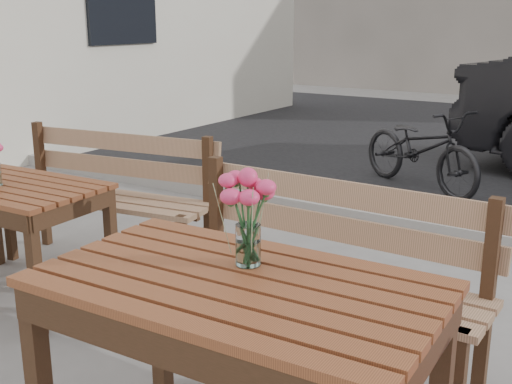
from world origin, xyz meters
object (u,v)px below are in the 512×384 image
Objects in this scene: main_table at (237,316)px; bicycle at (421,148)px; second_table at (8,202)px; main_vase at (248,205)px.

bicycle is at bearing 99.14° from main_table.
second_table is 0.76× the size of bicycle.
main_vase is 4.43m from bicycle.
main_vase is at bearing -140.77° from bicycle.
main_table reaches higher than bicycle.
main_vase reaches higher than bicycle.
main_table is 2.18m from second_table.
bicycle is (-0.82, 4.31, -0.62)m from main_vase.
main_table is at bearing -73.78° from main_vase.
main_table is at bearing -20.05° from second_table.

